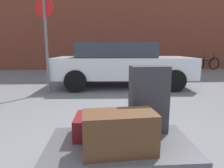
# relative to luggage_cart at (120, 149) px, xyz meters

# --- Properties ---
(luggage_cart) EXTENTS (1.39, 0.78, 0.34)m
(luggage_cart) POSITION_rel_luggage_cart_xyz_m (0.00, 0.00, 0.00)
(luggage_cart) COLOR #4C4C51
(luggage_cart) RESTS_ON ground_plane
(suitcase_charcoal_center) EXTENTS (0.40, 0.23, 0.71)m
(suitcase_charcoal_center) POSITION_rel_luggage_cart_xyz_m (0.33, 0.24, 0.43)
(suitcase_charcoal_center) COLOR #2D2D33
(suitcase_charcoal_center) RESTS_ON luggage_cart
(suitcase_maroon_front_left) EXTENTS (0.61, 0.41, 0.21)m
(suitcase_maroon_front_left) POSITION_rel_luggage_cart_xyz_m (-0.15, 0.17, 0.18)
(suitcase_maroon_front_left) COLOR maroon
(suitcase_maroon_front_left) RESTS_ON luggage_cart
(duffel_bag_brown_front_right) EXTENTS (0.65, 0.36, 0.36)m
(duffel_bag_brown_front_right) POSITION_rel_luggage_cart_xyz_m (-0.02, -0.17, 0.25)
(duffel_bag_brown_front_right) COLOR #51331E
(duffel_bag_brown_front_right) RESTS_ON luggage_cart
(parked_car) EXTENTS (4.37, 2.07, 1.42)m
(parked_car) POSITION_rel_luggage_cart_xyz_m (0.52, 4.52, 0.49)
(parked_car) COLOR silver
(parked_car) RESTS_ON ground_plane
(bicycle_leaning) EXTENTS (1.75, 0.35, 0.96)m
(bicycle_leaning) POSITION_rel_luggage_cart_xyz_m (6.08, 9.15, 0.10)
(bicycle_leaning) COLOR black
(bicycle_leaning) RESTS_ON ground_plane
(bollard_kerb_near) EXTENTS (0.28, 0.28, 0.68)m
(bollard_kerb_near) POSITION_rel_luggage_cart_xyz_m (2.69, 7.51, 0.07)
(bollard_kerb_near) COLOR #72665B
(bollard_kerb_near) RESTS_ON ground_plane
(bollard_kerb_mid) EXTENTS (0.28, 0.28, 0.68)m
(bollard_kerb_mid) POSITION_rel_luggage_cart_xyz_m (4.18, 7.51, 0.07)
(bollard_kerb_mid) COLOR #72665B
(bollard_kerb_mid) RESTS_ON ground_plane
(no_parking_sign) EXTENTS (0.49, 0.13, 2.53)m
(no_parking_sign) POSITION_rel_luggage_cart_xyz_m (-1.61, 3.63, 1.29)
(no_parking_sign) COLOR slate
(no_parking_sign) RESTS_ON ground_plane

